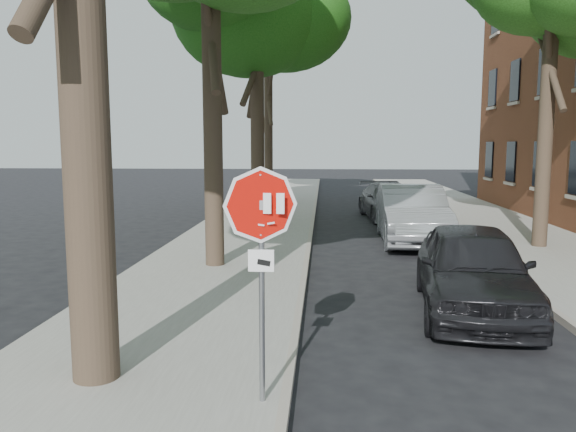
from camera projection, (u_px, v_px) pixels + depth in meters
The scene contains 10 objects.
ground at pixel (325, 412), 6.23m from camera, with size 120.00×120.00×0.00m, color black.
sidewalk_left at pixel (248, 233), 18.26m from camera, with size 4.00×55.00×0.12m, color gray.
sidewalk_right at pixel (515, 236), 17.71m from camera, with size 4.00×55.00×0.12m, color gray.
curb_left at pixel (311, 234), 18.12m from camera, with size 0.12×55.00×0.13m, color #9E9384.
curb_right at pixel (449, 235), 17.84m from camera, with size 0.12×55.00×0.13m, color #9E9384.
stop_sign at pixel (261, 239), 6.00m from camera, with size 0.76×0.34×2.61m.
tree_far at pixel (268, 53), 26.37m from camera, with size 5.29×4.91×9.33m.
car_a at pixel (473, 269), 9.88m from camera, with size 1.83×4.56×1.55m, color black.
car_b at pixel (412, 214), 16.85m from camera, with size 1.82×5.22×1.72m, color #96989D.
car_c at pixel (390, 201), 22.14m from camera, with size 1.97×4.84×1.40m, color #48474C.
Camera 1 is at (-0.03, -5.91, 2.97)m, focal length 35.00 mm.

